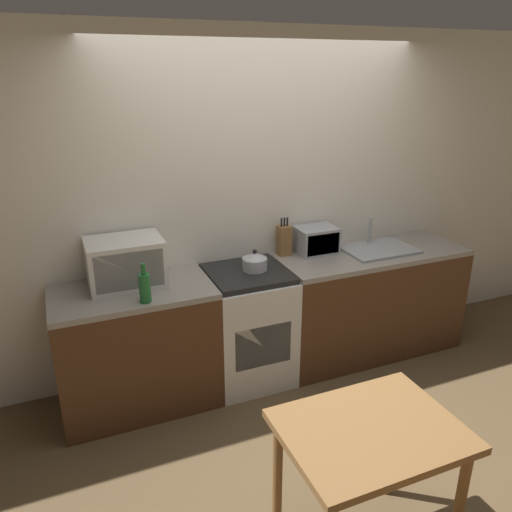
% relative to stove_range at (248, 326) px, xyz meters
% --- Properties ---
extents(ground_plane, '(16.00, 16.00, 0.00)m').
position_rel_stove_range_xyz_m(ground_plane, '(0.25, -0.69, -0.45)').
color(ground_plane, brown).
extents(wall_back, '(10.00, 0.06, 2.60)m').
position_rel_stove_range_xyz_m(wall_back, '(0.25, 0.34, 0.85)').
color(wall_back, silver).
rests_on(wall_back, ground_plane).
extents(counter_left_run, '(1.08, 0.62, 0.90)m').
position_rel_stove_range_xyz_m(counter_left_run, '(-0.84, 0.00, 0.00)').
color(counter_left_run, '#4C2D19').
rests_on(counter_left_run, ground_plane).
extents(counter_right_run, '(1.59, 0.62, 0.90)m').
position_rel_stove_range_xyz_m(counter_right_run, '(1.09, 0.00, 0.00)').
color(counter_right_run, '#4C2D19').
rests_on(counter_right_run, ground_plane).
extents(stove_range, '(0.60, 0.62, 0.90)m').
position_rel_stove_range_xyz_m(stove_range, '(0.00, 0.00, 0.00)').
color(stove_range, silver).
rests_on(stove_range, ground_plane).
extents(kettle, '(0.18, 0.18, 0.16)m').
position_rel_stove_range_xyz_m(kettle, '(0.06, 0.01, 0.52)').
color(kettle, '#B7B7BC').
rests_on(kettle, stove_range).
extents(microwave, '(0.51, 0.37, 0.32)m').
position_rel_stove_range_xyz_m(microwave, '(-0.85, 0.10, 0.61)').
color(microwave, silver).
rests_on(microwave, counter_left_run).
extents(bottle, '(0.07, 0.07, 0.26)m').
position_rel_stove_range_xyz_m(bottle, '(-0.79, -0.23, 0.55)').
color(bottle, '#1E662D').
rests_on(bottle, counter_left_run).
extents(knife_block, '(0.10, 0.09, 0.31)m').
position_rel_stove_range_xyz_m(knife_block, '(0.40, 0.22, 0.57)').
color(knife_block, brown).
rests_on(knife_block, counter_right_run).
extents(toaster_oven, '(0.32, 0.25, 0.21)m').
position_rel_stove_range_xyz_m(toaster_oven, '(0.66, 0.16, 0.56)').
color(toaster_oven, '#999BA0').
rests_on(toaster_oven, counter_right_run).
extents(sink_basin, '(0.58, 0.40, 0.24)m').
position_rel_stove_range_xyz_m(sink_basin, '(1.16, 0.01, 0.47)').
color(sink_basin, '#999BA0').
rests_on(sink_basin, counter_right_run).
extents(dining_table, '(0.82, 0.62, 0.76)m').
position_rel_stove_range_xyz_m(dining_table, '(-0.05, -1.65, 0.19)').
color(dining_table, brown).
rests_on(dining_table, ground_plane).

